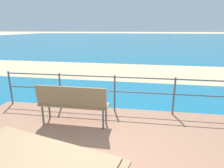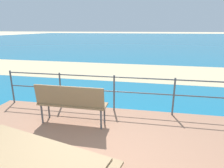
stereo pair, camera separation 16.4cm
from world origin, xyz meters
TOP-DOWN VIEW (x-y plane):
  - sea_water at (0.00, 40.00)m, footprint 90.00×90.00m
  - beach_strip at (0.00, 7.55)m, footprint 54.07×5.20m
  - park_bench at (-0.78, 1.52)m, footprint 1.54×0.44m
  - railing_fence at (0.00, 2.46)m, footprint 5.94×0.04m

SIDE VIEW (x-z plane):
  - sea_water at x=0.00m, z-range 0.00..0.01m
  - beach_strip at x=0.00m, z-range 0.00..0.01m
  - park_bench at x=-0.78m, z-range 0.16..1.09m
  - railing_fence at x=0.00m, z-range 0.19..1.15m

